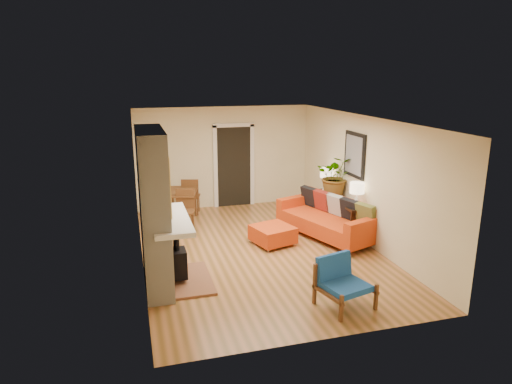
{
  "coord_description": "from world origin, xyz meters",
  "views": [
    {
      "loc": [
        -2.36,
        -8.16,
        3.45
      ],
      "look_at": [
        0.0,
        0.2,
        1.15
      ],
      "focal_mm": 32.0,
      "sensor_mm": 36.0,
      "label": 1
    }
  ],
  "objects_px": {
    "blue_chair": "(341,279)",
    "houseplant": "(336,176)",
    "dining_table": "(185,197)",
    "lamp_far": "(326,176)",
    "console_table": "(339,205)",
    "ottoman": "(273,234)",
    "sofa": "(330,218)",
    "lamp_near": "(357,192)"
  },
  "relations": [
    {
      "from": "lamp_far",
      "to": "houseplant",
      "type": "relative_size",
      "value": 0.57
    },
    {
      "from": "lamp_near",
      "to": "lamp_far",
      "type": "xyz_separation_m",
      "value": [
        0.0,
        1.5,
        0.0
      ]
    },
    {
      "from": "blue_chair",
      "to": "lamp_near",
      "type": "bearing_deg",
      "value": 58.06
    },
    {
      "from": "console_table",
      "to": "lamp_near",
      "type": "height_order",
      "value": "lamp_near"
    },
    {
      "from": "sofa",
      "to": "console_table",
      "type": "bearing_deg",
      "value": 40.6
    },
    {
      "from": "sofa",
      "to": "console_table",
      "type": "height_order",
      "value": "sofa"
    },
    {
      "from": "dining_table",
      "to": "houseplant",
      "type": "bearing_deg",
      "value": -21.68
    },
    {
      "from": "ottoman",
      "to": "dining_table",
      "type": "bearing_deg",
      "value": 128.43
    },
    {
      "from": "blue_chair",
      "to": "houseplant",
      "type": "bearing_deg",
      "value": 66.31
    },
    {
      "from": "console_table",
      "to": "lamp_near",
      "type": "xyz_separation_m",
      "value": [
        0.0,
        -0.77,
        0.49
      ]
    },
    {
      "from": "sofa",
      "to": "lamp_near",
      "type": "height_order",
      "value": "lamp_near"
    },
    {
      "from": "sofa",
      "to": "lamp_near",
      "type": "relative_size",
      "value": 4.59
    },
    {
      "from": "ottoman",
      "to": "blue_chair",
      "type": "xyz_separation_m",
      "value": [
        0.23,
        -2.66,
        0.19
      ]
    },
    {
      "from": "dining_table",
      "to": "console_table",
      "type": "height_order",
      "value": "dining_table"
    },
    {
      "from": "dining_table",
      "to": "console_table",
      "type": "relative_size",
      "value": 0.95
    },
    {
      "from": "lamp_near",
      "to": "lamp_far",
      "type": "bearing_deg",
      "value": 90.0
    },
    {
      "from": "ottoman",
      "to": "dining_table",
      "type": "height_order",
      "value": "dining_table"
    },
    {
      "from": "blue_chair",
      "to": "dining_table",
      "type": "height_order",
      "value": "dining_table"
    },
    {
      "from": "ottoman",
      "to": "console_table",
      "type": "distance_m",
      "value": 1.8
    },
    {
      "from": "blue_chair",
      "to": "sofa",
      "type": "bearing_deg",
      "value": 68.46
    },
    {
      "from": "ottoman",
      "to": "houseplant",
      "type": "relative_size",
      "value": 0.99
    },
    {
      "from": "ottoman",
      "to": "lamp_near",
      "type": "relative_size",
      "value": 1.73
    },
    {
      "from": "console_table",
      "to": "houseplant",
      "type": "xyz_separation_m",
      "value": [
        -0.01,
        0.2,
        0.62
      ]
    },
    {
      "from": "ottoman",
      "to": "houseplant",
      "type": "height_order",
      "value": "houseplant"
    },
    {
      "from": "dining_table",
      "to": "console_table",
      "type": "bearing_deg",
      "value": -24.62
    },
    {
      "from": "sofa",
      "to": "houseplant",
      "type": "distance_m",
      "value": 1.01
    },
    {
      "from": "blue_chair",
      "to": "lamp_far",
      "type": "height_order",
      "value": "lamp_far"
    },
    {
      "from": "dining_table",
      "to": "blue_chair",
      "type": "bearing_deg",
      "value": -68.96
    },
    {
      "from": "console_table",
      "to": "dining_table",
      "type": "bearing_deg",
      "value": 155.38
    },
    {
      "from": "ottoman",
      "to": "lamp_near",
      "type": "distance_m",
      "value": 1.92
    },
    {
      "from": "sofa",
      "to": "houseplant",
      "type": "bearing_deg",
      "value": 55.61
    },
    {
      "from": "blue_chair",
      "to": "lamp_near",
      "type": "xyz_separation_m",
      "value": [
        1.47,
        2.36,
        0.66
      ]
    },
    {
      "from": "sofa",
      "to": "console_table",
      "type": "relative_size",
      "value": 1.34
    },
    {
      "from": "console_table",
      "to": "lamp_far",
      "type": "relative_size",
      "value": 3.43
    },
    {
      "from": "dining_table",
      "to": "lamp_near",
      "type": "height_order",
      "value": "lamp_near"
    },
    {
      "from": "lamp_far",
      "to": "houseplant",
      "type": "height_order",
      "value": "houseplant"
    },
    {
      "from": "lamp_far",
      "to": "dining_table",
      "type": "bearing_deg",
      "value": 166.87
    },
    {
      "from": "sofa",
      "to": "ottoman",
      "type": "bearing_deg",
      "value": -173.34
    },
    {
      "from": "blue_chair",
      "to": "ottoman",
      "type": "bearing_deg",
      "value": 94.9
    },
    {
      "from": "ottoman",
      "to": "lamp_far",
      "type": "distance_m",
      "value": 2.24
    },
    {
      "from": "dining_table",
      "to": "houseplant",
      "type": "distance_m",
      "value": 3.53
    },
    {
      "from": "blue_chair",
      "to": "lamp_far",
      "type": "xyz_separation_m",
      "value": [
        1.47,
        3.86,
        0.66
      ]
    }
  ]
}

